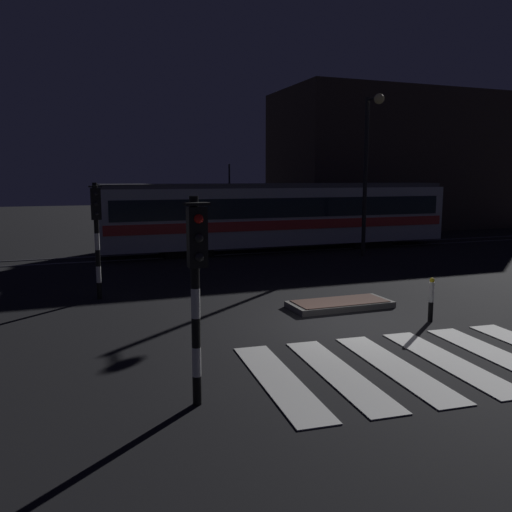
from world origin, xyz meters
The scene contains 11 objects.
ground_plane centered at (0.00, 0.00, 0.00)m, with size 120.00×120.00×0.00m, color black.
rail_near centered at (0.00, 12.19, 0.01)m, with size 80.00×0.12×0.03m, color #59595E.
rail_far centered at (0.00, 13.63, 0.01)m, with size 80.00×0.12×0.03m, color #59595E.
crosswalk_zebra centered at (0.00, -2.84, 0.01)m, with size 6.73×4.19×0.02m.
traffic_island centered at (0.76, 1.67, 0.09)m, with size 2.84×1.19×0.18m.
traffic_light_corner_far_left centered at (-5.37, 4.96, 2.24)m, with size 0.36×0.42×3.40m.
traffic_light_corner_near_left centered at (-4.46, -3.19, 2.16)m, with size 0.36×0.42×3.27m.
street_lamp_trackside_right centered at (6.54, 9.56, 4.47)m, with size 0.44×1.21×7.04m.
tram centered at (3.75, 12.91, 1.75)m, with size 17.46×2.58×4.15m.
bollard_island_edge centered at (2.13, -0.41, 0.56)m, with size 0.12×0.12×1.11m.
building_backdrop centered at (16.76, 21.69, 4.67)m, with size 17.56×8.00×9.34m, color #382D28.
Camera 1 is at (-6.35, -10.82, 3.55)m, focal length 37.08 mm.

